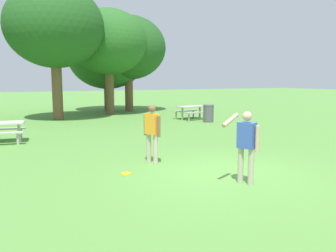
# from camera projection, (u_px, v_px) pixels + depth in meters

# --- Properties ---
(ground_plane) EXTENTS (120.00, 120.00, 0.00)m
(ground_plane) POSITION_uv_depth(u_px,v_px,m) (223.00, 174.00, 8.67)
(ground_plane) COLOR #568E3D
(person_thrower) EXTENTS (0.35, 0.57, 1.64)m
(person_thrower) POSITION_uv_depth(u_px,v_px,m) (152.00, 130.00, 9.67)
(person_thrower) COLOR #B7AD93
(person_thrower) RESTS_ON ground
(person_catcher) EXTENTS (0.81, 0.57, 1.64)m
(person_catcher) POSITION_uv_depth(u_px,v_px,m) (246.00, 142.00, 7.73)
(person_catcher) COLOR #B7AD93
(person_catcher) RESTS_ON ground
(frisbee) EXTENTS (0.27, 0.27, 0.03)m
(frisbee) POSITION_uv_depth(u_px,v_px,m) (126.00, 174.00, 8.67)
(frisbee) COLOR yellow
(frisbee) RESTS_ON ground
(picnic_table_far) EXTENTS (1.94, 1.71, 0.77)m
(picnic_table_far) POSITION_uv_depth(u_px,v_px,m) (191.00, 110.00, 20.25)
(picnic_table_far) COLOR #B2ADA3
(picnic_table_far) RESTS_ON ground
(trash_can_beside_table) EXTENTS (0.59, 0.59, 0.96)m
(trash_can_beside_table) POSITION_uv_depth(u_px,v_px,m) (208.00, 113.00, 18.93)
(trash_can_beside_table) COLOR #515156
(trash_can_beside_table) RESTS_ON ground
(tree_far_right) EXTENTS (5.46, 5.46, 7.58)m
(tree_far_right) POSITION_uv_depth(u_px,v_px,m) (55.00, 26.00, 19.43)
(tree_far_right) COLOR brown
(tree_far_right) RESTS_ON ground
(tree_slender_mid) EXTENTS (4.97, 4.97, 6.81)m
(tree_slender_mid) POSITION_uv_depth(u_px,v_px,m) (109.00, 42.00, 22.53)
(tree_slender_mid) COLOR brown
(tree_slender_mid) RESTS_ON ground
(tree_back_left) EXTENTS (5.72, 5.72, 6.45)m
(tree_back_left) POSITION_uv_depth(u_px,v_px,m) (107.00, 56.00, 25.33)
(tree_back_left) COLOR brown
(tree_back_left) RESTS_ON ground
(tree_back_right) EXTENTS (5.31, 5.31, 6.77)m
(tree_back_right) POSITION_uv_depth(u_px,v_px,m) (128.00, 48.00, 24.71)
(tree_back_right) COLOR brown
(tree_back_right) RESTS_ON ground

